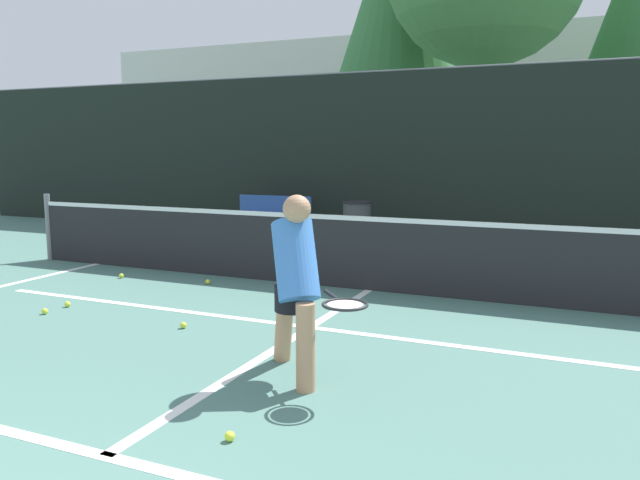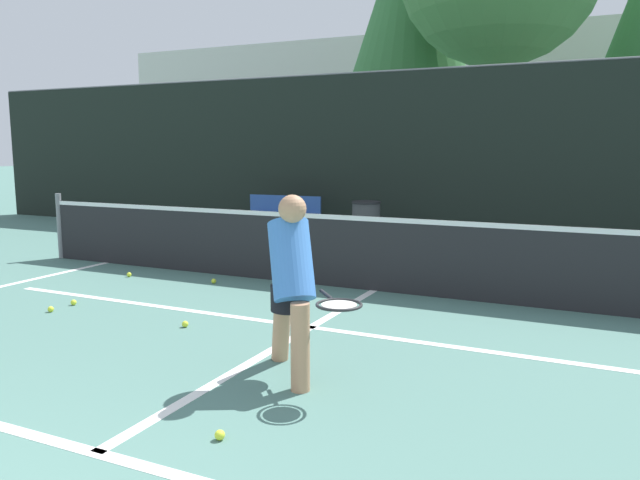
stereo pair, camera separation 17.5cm
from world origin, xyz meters
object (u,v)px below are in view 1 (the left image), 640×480
(player_practicing, at_px, (296,281))
(courtside_bench, at_px, (273,216))
(parked_car, at_px, (575,203))
(trash_bin, at_px, (357,224))

(player_practicing, relative_size, courtside_bench, 0.94)
(courtside_bench, distance_m, parked_car, 6.35)
(player_practicing, relative_size, parked_car, 0.37)
(player_practicing, bearing_deg, parked_car, 128.37)
(player_practicing, height_order, courtside_bench, player_practicing)
(courtside_bench, relative_size, trash_bin, 1.86)
(player_practicing, xyz_separation_m, courtside_bench, (-3.73, 6.61, -0.32))
(player_practicing, relative_size, trash_bin, 1.74)
(player_practicing, xyz_separation_m, parked_car, (1.73, 9.84, -0.14))
(courtside_bench, height_order, parked_car, parked_car)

